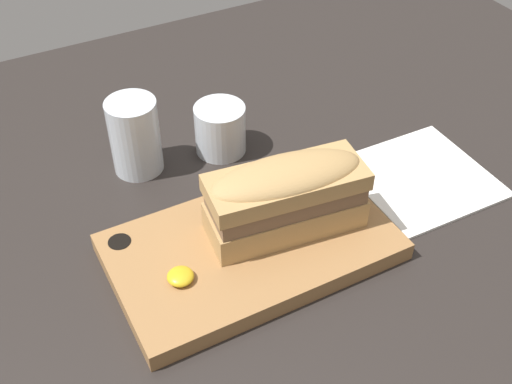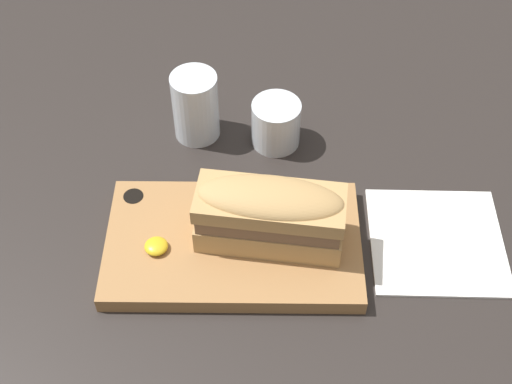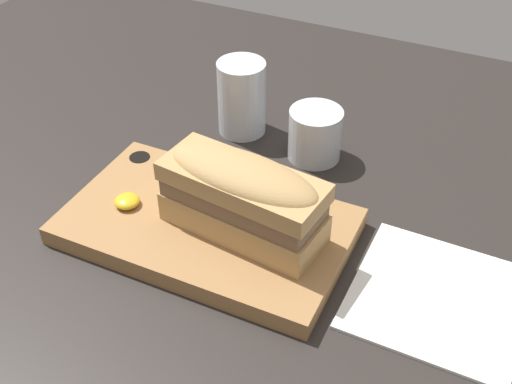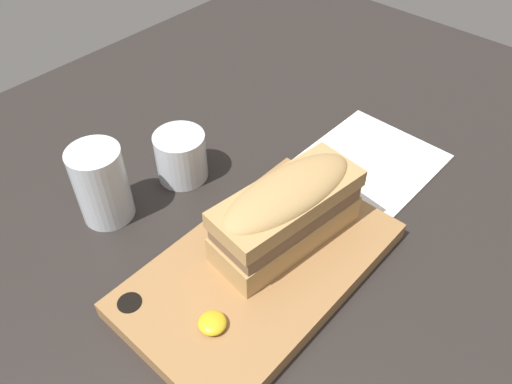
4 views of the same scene
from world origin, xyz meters
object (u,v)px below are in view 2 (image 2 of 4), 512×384
Objects in this scene: serving_board at (233,243)px; wine_glass at (276,125)px; sandwich at (270,213)px; napkin at (437,241)px; water_glass at (196,110)px.

serving_board is 4.59× the size of wine_glass.
sandwich is at bearing 1.99° from serving_board.
serving_board is 8.04cm from sandwich.
napkin is (27.59, 1.42, -1.01)cm from serving_board.
sandwich is (4.86, 0.17, 6.41)cm from serving_board.
wine_glass reaches higher than serving_board.
sandwich is at bearing -63.45° from water_glass.
wine_glass is at bearing 74.03° from serving_board.
sandwich reaches higher than water_glass.
sandwich reaches higher than wine_glass.
wine_glass is 29.08cm from napkin.
sandwich is 1.08× the size of napkin.
water_glass reaches higher than wine_glass.
serving_board reaches higher than napkin.
napkin is (22.73, 1.25, -7.41)cm from sandwich.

